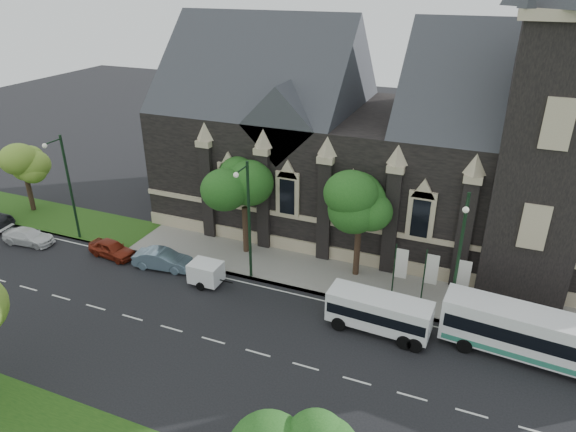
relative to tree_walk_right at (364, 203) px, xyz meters
The scene contains 18 objects.
ground 12.61m from the tree_walk_right, 106.69° to the right, with size 160.00×160.00×0.00m, color black.
sidewalk 6.69m from the tree_walk_right, 159.33° to the right, with size 80.00×5.00×0.15m, color gray.
museum 8.62m from the tree_walk_right, 76.72° to the left, with size 40.00×17.70×29.90m.
tree_walk_right is the anchor object (origin of this frame).
tree_walk_left 9.01m from the tree_walk_right, behind, with size 3.91×3.91×7.64m.
tree_walk_far 31.06m from the tree_walk_right, behind, with size 3.40×3.40×6.28m.
street_lamp_near 7.72m from the tree_walk_right, 28.06° to the right, with size 0.36×1.88×9.00m.
street_lamp_mid 8.10m from the tree_walk_right, 153.35° to the right, with size 0.36×1.88×9.00m.
street_lamp_far 23.50m from the tree_walk_right, behind, with size 0.36×1.88×9.00m.
banner_flag_left 4.92m from the tree_walk_right, 29.10° to the right, with size 0.90×0.10×4.00m.
banner_flag_center 6.36m from the tree_walk_right, 18.64° to the right, with size 0.90×0.10×4.00m.
banner_flag_right 8.05m from the tree_walk_right, 13.60° to the right, with size 0.90×0.10×4.00m.
tour_coach 13.53m from the tree_walk_right, 23.95° to the right, with size 10.77×3.24×3.10m.
shuttle_bus 7.92m from the tree_walk_right, 64.69° to the right, with size 6.43×2.56×2.44m.
box_trailer 12.18m from the tree_walk_right, 151.03° to the right, with size 3.21×1.88×1.72m.
sedan 15.58m from the tree_walk_right, 161.31° to the right, with size 1.56×4.46×1.47m, color slate.
car_far_red 19.94m from the tree_walk_right, 165.68° to the right, with size 1.60×3.98×1.35m, color maroon.
car_far_white 27.56m from the tree_walk_right, 167.97° to the right, with size 1.76×4.32×1.26m, color silver.
Camera 1 is at (10.63, -21.21, 20.19)m, focal length 31.89 mm.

